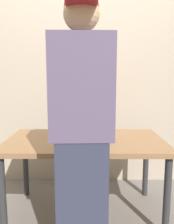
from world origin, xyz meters
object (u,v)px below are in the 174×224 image
object	(u,v)px
beer_bottle_amber	(69,123)
person_figure	(82,137)
laptop	(96,131)
beer_bottle_green	(60,123)

from	to	relation	value
beer_bottle_amber	person_figure	size ratio (longest dim) A/B	0.18
beer_bottle_amber	person_figure	world-z (taller)	person_figure
laptop	beer_bottle_amber	world-z (taller)	beer_bottle_amber
beer_bottle_green	person_figure	bearing A→B (deg)	-73.32
laptop	beer_bottle_green	xyz separation A→B (m)	(-0.35, 0.10, 0.06)
laptop	beer_bottle_green	world-z (taller)	beer_bottle_green
beer_bottle_amber	beer_bottle_green	size ratio (longest dim) A/B	0.99
laptop	person_figure	size ratio (longest dim) A/B	0.17
person_figure	beer_bottle_amber	bearing A→B (deg)	101.06
laptop	beer_bottle_green	distance (m)	0.37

